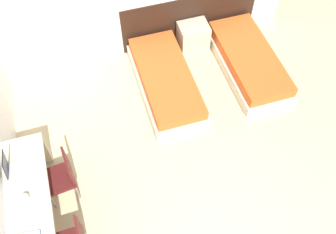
% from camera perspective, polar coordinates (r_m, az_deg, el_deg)
% --- Properties ---
extents(headboard_panel, '(2.47, 0.03, 0.93)m').
position_cam_1_polar(headboard_panel, '(6.89, 3.29, 14.63)').
color(headboard_panel, black).
rests_on(headboard_panel, ground_plane).
extents(bed_near_window, '(0.87, 1.96, 0.38)m').
position_cam_1_polar(bed_near_window, '(6.25, -0.34, 5.52)').
color(bed_near_window, beige).
rests_on(bed_near_window, ground_plane).
extents(bed_near_door, '(0.87, 1.96, 0.38)m').
position_cam_1_polar(bed_near_door, '(6.69, 12.16, 8.30)').
color(bed_near_door, beige).
rests_on(bed_near_door, ground_plane).
extents(nightstand, '(0.52, 0.40, 0.52)m').
position_cam_1_polar(nightstand, '(6.87, 3.84, 12.11)').
color(nightstand, beige).
rests_on(nightstand, ground_plane).
extents(radiator, '(0.95, 0.12, 0.50)m').
position_cam_1_polar(radiator, '(6.73, -14.99, 8.67)').
color(radiator, silver).
rests_on(radiator, ground_plane).
extents(desk, '(0.53, 2.06, 0.76)m').
position_cam_1_polar(desk, '(4.96, -19.96, -13.68)').
color(desk, beige).
rests_on(desk, ground_plane).
extents(chair_near_laptop, '(0.45, 0.45, 0.87)m').
position_cam_1_polar(chair_near_laptop, '(5.18, -15.88, -8.53)').
color(chair_near_laptop, '#511919').
rests_on(chair_near_laptop, ground_plane).
extents(laptop, '(0.37, 0.25, 0.37)m').
position_cam_1_polar(laptop, '(5.02, -22.07, -7.13)').
color(laptop, silver).
rests_on(laptop, desk).
extents(mug, '(0.08, 0.08, 0.09)m').
position_cam_1_polar(mug, '(4.83, -20.84, -11.46)').
color(mug, white).
rests_on(mug, desk).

